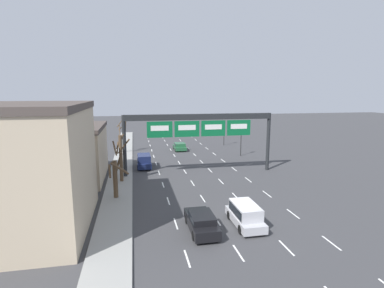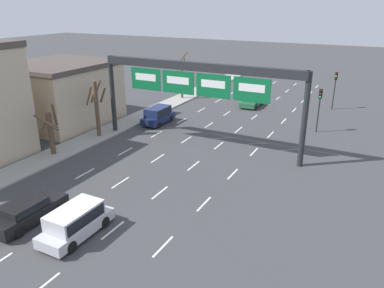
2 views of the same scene
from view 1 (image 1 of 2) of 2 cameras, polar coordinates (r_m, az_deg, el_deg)
name	(u,v)px [view 1 (image 1 of 2)]	position (r m, az deg, el deg)	size (l,w,h in m)	color
ground_plane	(241,224)	(24.22, 9.32, -14.78)	(220.00, 220.00, 0.00)	#3D3D3F
sidewalk_left	(112,234)	(22.93, -14.94, -16.27)	(2.80, 110.00, 0.15)	#999993
lane_dashes	(202,176)	(36.39, 1.90, -6.15)	(10.02, 67.00, 0.01)	white
sign_gantry	(200,125)	(36.47, 1.49, 3.64)	(18.54, 0.70, 7.43)	#232628
building_near	(23,168)	(24.67, -29.46, -4.07)	(8.82, 11.30, 9.28)	#C6B293
building_far	(62,153)	(37.12, -23.56, -1.64)	(9.37, 10.22, 6.32)	#C6B293
suv_silver	(245,214)	(23.67, 10.11, -12.91)	(1.85, 4.36, 1.70)	#B7B7BC
car_black	(201,221)	(22.55, 1.80, -14.50)	(1.84, 4.57, 1.39)	black
car_green	(180,146)	(52.19, -2.36, -0.44)	(1.96, 3.93, 1.31)	#235B38
suv_navy	(144,160)	(40.72, -9.12, -3.11)	(1.86, 4.13, 1.78)	#19234C
traffic_light_near_gantry	(224,129)	(56.97, 6.14, 2.91)	(0.30, 0.35, 4.45)	black
traffic_light_mid_block	(241,137)	(47.93, 9.34, 1.41)	(0.30, 0.35, 4.32)	black
tree_bare_closest	(121,156)	(34.28, -13.44, -2.16)	(1.97, 1.96, 5.30)	brown
tree_bare_second	(123,135)	(50.96, -12.99, 1.69)	(1.61, 1.70, 5.93)	brown
tree_bare_third	(116,176)	(29.15, -14.28, -5.84)	(1.95, 2.11, 4.39)	brown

